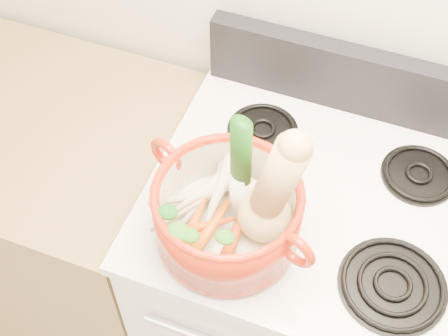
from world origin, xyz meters
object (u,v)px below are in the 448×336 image
at_px(dutch_oven, 227,214).
at_px(squash, 267,189).
at_px(stove_body, 301,294).
at_px(leek, 241,170).

relative_size(dutch_oven, squash, 1.03).
relative_size(stove_body, leek, 3.02).
xyz_separation_m(dutch_oven, squash, (0.07, 0.02, 0.10)).
height_order(stove_body, leek, leek).
relative_size(dutch_oven, leek, 0.99).
height_order(squash, leek, leek).
height_order(stove_body, dutch_oven, dutch_oven).
bearing_deg(dutch_oven, leek, 92.38).
distance_m(dutch_oven, leek, 0.12).
distance_m(stove_body, leek, 0.72).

